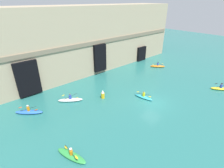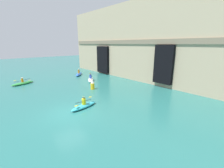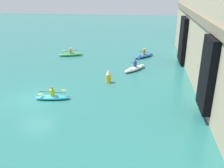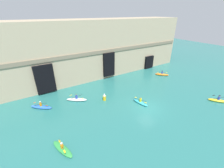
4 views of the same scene
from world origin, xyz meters
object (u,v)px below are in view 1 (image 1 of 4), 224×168
at_px(kayak_orange, 158,66).
at_px(kayak_white, 70,100).
at_px(kayak_blue, 29,112).
at_px(marker_buoy, 103,94).
at_px(kayak_cyan, 144,97).
at_px(kayak_yellow, 221,88).
at_px(kayak_green, 71,155).

distance_m(kayak_orange, kayak_white, 20.39).
xyz_separation_m(kayak_blue, marker_buoy, (9.21, -3.14, 0.38)).
relative_size(kayak_cyan, kayak_orange, 1.07).
height_order(kayak_orange, kayak_blue, kayak_blue).
distance_m(kayak_cyan, kayak_orange, 13.62).
bearing_deg(kayak_yellow, kayak_white, -161.18).
relative_size(kayak_orange, kayak_blue, 0.88).
relative_size(kayak_orange, marker_buoy, 2.05).
relative_size(kayak_yellow, kayak_white, 0.85).
bearing_deg(kayak_white, kayak_green, 96.26).
height_order(kayak_cyan, kayak_white, kayak_white).
relative_size(kayak_cyan, kayak_yellow, 1.07).
bearing_deg(kayak_cyan, marker_buoy, 38.27).
bearing_deg(kayak_blue, kayak_yellow, 12.78).
bearing_deg(marker_buoy, kayak_green, -144.03).
distance_m(kayak_cyan, marker_buoy, 5.84).
relative_size(kayak_blue, kayak_white, 0.97).
xyz_separation_m(kayak_white, marker_buoy, (3.92, -2.29, 0.36)).
relative_size(kayak_blue, marker_buoy, 2.34).
bearing_deg(kayak_white, kayak_blue, 25.94).
relative_size(kayak_yellow, kayak_blue, 0.88).
bearing_deg(kayak_white, kayak_yellow, -177.79).
xyz_separation_m(kayak_cyan, kayak_blue, (-13.56, 7.02, 0.01)).
xyz_separation_m(kayak_cyan, kayak_orange, (12.13, 6.19, 0.01)).
bearing_deg(kayak_yellow, kayak_orange, 136.73).
bearing_deg(kayak_yellow, kayak_green, -137.57).
relative_size(kayak_orange, kayak_white, 0.85).
height_order(kayak_cyan, kayak_orange, kayak_orange).
height_order(kayak_yellow, kayak_blue, kayak_blue).
distance_m(kayak_blue, marker_buoy, 9.74).
bearing_deg(kayak_white, kayak_cyan, 178.42).
bearing_deg(kayak_blue, kayak_orange, 39.44).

